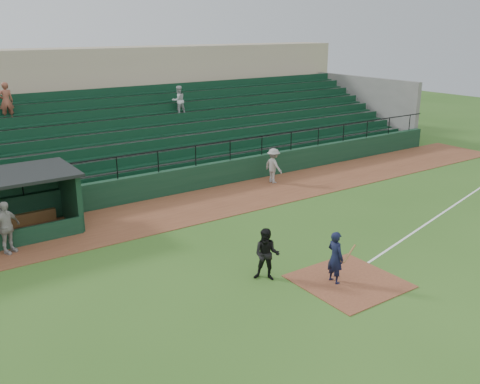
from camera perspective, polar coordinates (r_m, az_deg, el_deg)
ground at (r=17.70m, az=9.37°, el=-8.37°), size 90.00×90.00×0.00m
warning_track at (r=23.61m, az=-4.15°, el=-1.40°), size 40.00×4.00×0.03m
home_plate_dirt at (r=17.07m, az=11.72°, el=-9.48°), size 3.00×3.00×0.03m
foul_line at (r=24.21m, az=21.18°, el=-2.12°), size 17.49×4.44×0.01m
stadium_structure at (r=30.41m, az=-12.50°, el=7.00°), size 38.00×13.08×6.40m
batter_at_plate at (r=16.59m, az=10.33°, el=-7.01°), size 1.01×0.68×1.70m
umpire at (r=16.54m, az=2.92°, el=-6.81°), size 1.04×1.04×1.70m
runner at (r=26.67m, az=3.66°, el=2.88°), size 0.72×1.18×1.78m
dugout_player_a at (r=20.03m, az=-24.08°, el=-3.55°), size 1.20×0.93×1.90m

